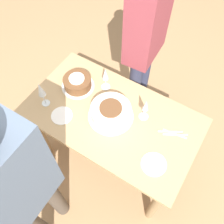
{
  "coord_description": "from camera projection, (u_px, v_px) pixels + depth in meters",
  "views": [
    {
      "loc": [
        -0.5,
        0.79,
        2.31
      ],
      "look_at": [
        0.0,
        0.0,
        0.82
      ],
      "focal_mm": 40.0,
      "sensor_mm": 36.0,
      "label": 1
    }
  ],
  "objects": [
    {
      "name": "ground_plane",
      "position": [
        112.0,
        156.0,
        2.45
      ],
      "size": [
        12.0,
        12.0,
        0.0
      ],
      "primitive_type": "plane",
      "color": "#A87F56"
    },
    {
      "name": "dining_table",
      "position": [
        112.0,
        126.0,
        1.93
      ],
      "size": [
        1.26,
        0.72,
        0.77
      ],
      "color": "tan",
      "rests_on": "ground_plane"
    },
    {
      "name": "cake_center_white",
      "position": [
        111.0,
        112.0,
        1.76
      ],
      "size": [
        0.33,
        0.33,
        0.11
      ],
      "color": "white",
      "rests_on": "dining_table"
    },
    {
      "name": "cake_front_chocolate",
      "position": [
        77.0,
        83.0,
        1.91
      ],
      "size": [
        0.25,
        0.25,
        0.1
      ],
      "color": "white",
      "rests_on": "dining_table"
    },
    {
      "name": "wine_glass_near",
      "position": [
        41.0,
        90.0,
        1.72
      ],
      "size": [
        0.06,
        0.06,
        0.23
      ],
      "color": "silver",
      "rests_on": "dining_table"
    },
    {
      "name": "wine_glass_far",
      "position": [
        105.0,
        76.0,
        1.83
      ],
      "size": [
        0.07,
        0.07,
        0.2
      ],
      "color": "silver",
      "rests_on": "dining_table"
    },
    {
      "name": "wine_glass_extra",
      "position": [
        145.0,
        107.0,
        1.69
      ],
      "size": [
        0.07,
        0.07,
        0.19
      ],
      "color": "silver",
      "rests_on": "dining_table"
    },
    {
      "name": "dessert_plate_left",
      "position": [
        154.0,
        164.0,
        1.6
      ],
      "size": [
        0.17,
        0.17,
        0.01
      ],
      "color": "white",
      "rests_on": "dining_table"
    },
    {
      "name": "dessert_plate_right",
      "position": [
        62.0,
        116.0,
        1.8
      ],
      "size": [
        0.16,
        0.16,
        0.01
      ],
      "color": "white",
      "rests_on": "dining_table"
    },
    {
      "name": "fork_pile",
      "position": [
        173.0,
        133.0,
        1.72
      ],
      "size": [
        0.2,
        0.1,
        0.01
      ],
      "color": "silver",
      "rests_on": "dining_table"
    },
    {
      "name": "person_cutting",
      "position": [
        146.0,
        35.0,
        1.96
      ],
      "size": [
        0.24,
        0.41,
        1.61
      ],
      "rotation": [
        0.0,
        0.0,
        1.63
      ],
      "color": "#2D334C",
      "rests_on": "ground_plane"
    },
    {
      "name": "person_watching",
      "position": [
        19.0,
        188.0,
        1.3
      ],
      "size": [
        0.22,
        0.4,
        1.65
      ],
      "rotation": [
        0.0,
        0.0,
        -1.56
      ],
      "color": "#4C4238",
      "rests_on": "ground_plane"
    }
  ]
}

